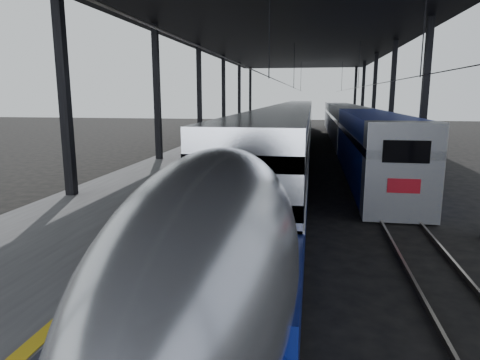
# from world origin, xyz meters

# --- Properties ---
(ground) EXTENTS (160.00, 160.00, 0.00)m
(ground) POSITION_xyz_m (0.00, 0.00, 0.00)
(ground) COLOR black
(ground) RESTS_ON ground
(platform) EXTENTS (6.00, 80.00, 1.00)m
(platform) POSITION_xyz_m (-3.50, 20.00, 0.50)
(platform) COLOR #4C4C4F
(platform) RESTS_ON ground
(yellow_strip) EXTENTS (0.30, 80.00, 0.01)m
(yellow_strip) POSITION_xyz_m (-0.70, 20.00, 1.00)
(yellow_strip) COLOR yellow
(yellow_strip) RESTS_ON platform
(rails) EXTENTS (6.52, 80.00, 0.16)m
(rails) POSITION_xyz_m (4.50, 20.00, 0.08)
(rails) COLOR slate
(rails) RESTS_ON ground
(canopy) EXTENTS (18.00, 75.00, 9.47)m
(canopy) POSITION_xyz_m (1.90, 20.00, 9.12)
(canopy) COLOR black
(canopy) RESTS_ON ground
(tgv_train) EXTENTS (2.90, 65.20, 4.16)m
(tgv_train) POSITION_xyz_m (2.00, 23.61, 1.95)
(tgv_train) COLOR #B8BAC0
(tgv_train) RESTS_ON ground
(second_train) EXTENTS (2.83, 56.05, 3.90)m
(second_train) POSITION_xyz_m (7.00, 33.53, 1.97)
(second_train) COLOR navy
(second_train) RESTS_ON ground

